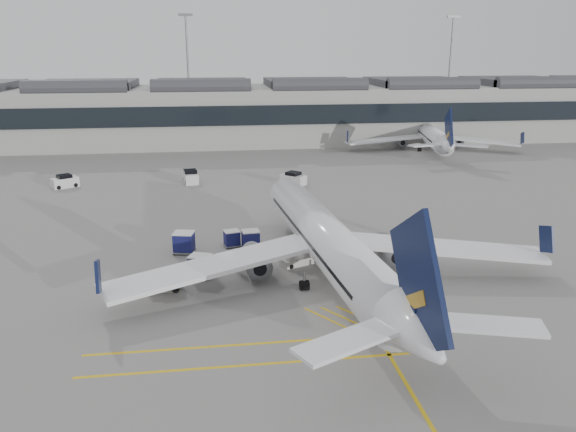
{
  "coord_description": "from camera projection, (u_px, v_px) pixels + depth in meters",
  "views": [
    {
      "loc": [
        -0.45,
        -42.37,
        18.34
      ],
      "look_at": [
        6.02,
        5.06,
        4.0
      ],
      "focal_mm": 35.0,
      "sensor_mm": 36.0,
      "label": 1
    }
  ],
  "objects": [
    {
      "name": "baggage_cart_a",
      "position": [
        251.0,
        239.0,
        53.28
      ],
      "size": [
        1.85,
        1.58,
        1.8
      ],
      "rotation": [
        0.0,
        0.0,
        0.11
      ],
      "color": "gray",
      "rests_on": "ground"
    },
    {
      "name": "pushback_tug",
      "position": [
        164.0,
        283.0,
        44.17
      ],
      "size": [
        2.54,
        1.61,
        1.4
      ],
      "rotation": [
        0.0,
        0.0,
        0.02
      ],
      "color": "#494C41",
      "rests_on": "ground"
    },
    {
      "name": "baggage_cart_b",
      "position": [
        232.0,
        238.0,
        53.84
      ],
      "size": [
        1.76,
        1.56,
        1.61
      ],
      "rotation": [
        0.0,
        0.0,
        0.22
      ],
      "color": "gray",
      "rests_on": "ground"
    },
    {
      "name": "baggage_cart_d",
      "position": [
        184.0,
        242.0,
        52.06
      ],
      "size": [
        2.23,
        1.96,
        2.04
      ],
      "rotation": [
        0.0,
        0.0,
        -0.21
      ],
      "color": "gray",
      "rests_on": "ground"
    },
    {
      "name": "ramp_agent_a",
      "position": [
        298.0,
        248.0,
        51.16
      ],
      "size": [
        0.72,
        0.65,
        1.64
      ],
      "primitive_type": "imported",
      "rotation": [
        0.0,
        0.0,
        0.56
      ],
      "color": "orange",
      "rests_on": "ground"
    },
    {
      "name": "service_van_mid",
      "position": [
        191.0,
        177.0,
        79.51
      ],
      "size": [
        2.41,
        3.9,
        1.87
      ],
      "rotation": [
        0.0,
        0.0,
        1.74
      ],
      "color": "silver",
      "rests_on": "ground"
    },
    {
      "name": "apron_markings",
      "position": [
        321.0,
        239.0,
        56.32
      ],
      "size": [
        0.25,
        60.0,
        0.01
      ],
      "primitive_type": "cube",
      "color": "gold",
      "rests_on": "ground"
    },
    {
      "name": "ramp_agent_b",
      "position": [
        235.0,
        260.0,
        48.08
      ],
      "size": [
        1.06,
        0.93,
        1.85
      ],
      "primitive_type": "imported",
      "rotation": [
        0.0,
        0.0,
        3.44
      ],
      "color": "#E25D0B",
      "rests_on": "ground"
    },
    {
      "name": "service_van_right",
      "position": [
        293.0,
        179.0,
        78.54
      ],
      "size": [
        3.74,
        3.65,
        1.79
      ],
      "rotation": [
        0.0,
        0.0,
        -0.75
      ],
      "color": "silver",
      "rests_on": "ground"
    },
    {
      "name": "airliner_main",
      "position": [
        329.0,
        243.0,
        45.72
      ],
      "size": [
        36.28,
        39.79,
        10.58
      ],
      "rotation": [
        0.0,
        0.0,
        0.09
      ],
      "color": "white",
      "rests_on": "ground"
    },
    {
      "name": "safety_cone_nose",
      "position": [
        313.0,
        209.0,
        65.47
      ],
      "size": [
        0.41,
        0.41,
        0.57
      ],
      "primitive_type": "cone",
      "color": "#F24C0A",
      "rests_on": "ground"
    },
    {
      "name": "baggage_cart_c",
      "position": [
        200.0,
        266.0,
        46.57
      ],
      "size": [
        2.27,
        2.11,
        1.92
      ],
      "rotation": [
        0.0,
        0.0,
        -0.41
      ],
      "color": "gray",
      "rests_on": "ground"
    },
    {
      "name": "light_masts",
      "position": [
        203.0,
        67.0,
        122.79
      ],
      "size": [
        113.0,
        0.6,
        25.45
      ],
      "color": "slate",
      "rests_on": "ground"
    },
    {
      "name": "belt_loader",
      "position": [
        299.0,
        259.0,
        49.59
      ],
      "size": [
        4.29,
        2.76,
        1.72
      ],
      "rotation": [
        0.0,
        0.0,
        0.41
      ],
      "color": "silver",
      "rests_on": "ground"
    },
    {
      "name": "airliner_far",
      "position": [
        431.0,
        135.0,
        104.62
      ],
      "size": [
        31.7,
        34.95,
        9.38
      ],
      "rotation": [
        0.0,
        0.0,
        -0.19
      ],
      "color": "white",
      "rests_on": "ground"
    },
    {
      "name": "safety_cone_engine",
      "position": [
        405.0,
        246.0,
        53.52
      ],
      "size": [
        0.38,
        0.38,
        0.52
      ],
      "primitive_type": "cone",
      "color": "#F24C0A",
      "rests_on": "ground"
    },
    {
      "name": "terminal",
      "position": [
        213.0,
        112.0,
        112.05
      ],
      "size": [
        200.0,
        20.45,
        12.4
      ],
      "color": "#9E9E99",
      "rests_on": "ground"
    },
    {
      "name": "service_van_left",
      "position": [
        65.0,
        182.0,
        76.91
      ],
      "size": [
        3.84,
        3.31,
        1.77
      ],
      "rotation": [
        0.0,
        0.0,
        0.57
      ],
      "color": "silver",
      "rests_on": "ground"
    },
    {
      "name": "ground",
      "position": [
        223.0,
        284.0,
        45.54
      ],
      "size": [
        220.0,
        220.0,
        0.0
      ],
      "primitive_type": "plane",
      "color": "gray",
      "rests_on": "ground"
    }
  ]
}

